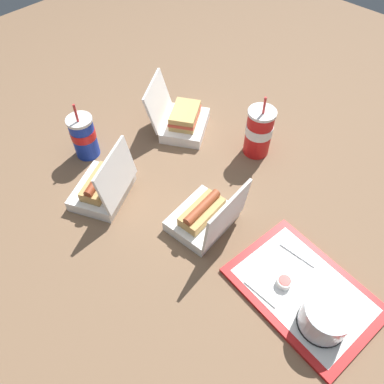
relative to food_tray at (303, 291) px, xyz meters
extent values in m
plane|color=brown|center=(-0.40, 0.02, -0.01)|extent=(3.20, 3.20, 0.00)
cube|color=red|center=(0.00, 0.00, 0.00)|extent=(0.40, 0.30, 0.01)
cube|color=white|center=(0.00, 0.00, 0.01)|extent=(0.35, 0.26, 0.00)
cylinder|color=black|center=(0.08, -0.05, 0.01)|extent=(0.12, 0.12, 0.01)
cylinder|color=#512D19|center=(0.08, -0.05, 0.04)|extent=(0.09, 0.09, 0.06)
cylinder|color=silver|center=(0.08, -0.05, 0.05)|extent=(0.12, 0.12, 0.08)
cylinder|color=white|center=(-0.05, -0.03, 0.02)|extent=(0.04, 0.04, 0.02)
cylinder|color=#9E140F|center=(-0.05, -0.03, 0.03)|extent=(0.03, 0.03, 0.01)
cube|color=white|center=(-0.07, -0.04, 0.01)|extent=(0.10, 0.10, 0.00)
cube|color=white|center=(-0.07, 0.08, 0.01)|extent=(0.11, 0.02, 0.00)
cube|color=white|center=(-0.65, -0.16, 0.01)|extent=(0.22, 0.23, 0.04)
cube|color=white|center=(-0.59, -0.13, 0.11)|extent=(0.11, 0.18, 0.15)
cube|color=tan|center=(-0.65, -0.16, 0.05)|extent=(0.12, 0.16, 0.03)
cylinder|color=brown|center=(-0.65, -0.16, 0.07)|extent=(0.08, 0.14, 0.03)
cylinder|color=yellow|center=(-0.65, -0.16, 0.08)|extent=(0.06, 0.11, 0.01)
cube|color=white|center=(-0.67, 0.24, 0.01)|extent=(0.23, 0.24, 0.04)
cube|color=white|center=(-0.76, 0.19, 0.11)|extent=(0.14, 0.19, 0.15)
cube|color=tan|center=(-0.67, 0.24, 0.04)|extent=(0.14, 0.16, 0.02)
cube|color=#D64C38|center=(-0.67, 0.24, 0.06)|extent=(0.15, 0.16, 0.01)
cube|color=tan|center=(-0.67, 0.24, 0.08)|extent=(0.14, 0.16, 0.02)
cube|color=white|center=(-0.34, -0.02, 0.01)|extent=(0.16, 0.20, 0.04)
cube|color=white|center=(-0.26, -0.02, 0.11)|extent=(0.03, 0.19, 0.15)
cube|color=tan|center=(-0.34, -0.02, 0.05)|extent=(0.08, 0.15, 0.03)
cylinder|color=#9E4728|center=(-0.34, -0.02, 0.07)|extent=(0.04, 0.14, 0.03)
cylinder|color=yellow|center=(-0.34, -0.02, 0.08)|extent=(0.02, 0.12, 0.01)
cylinder|color=red|center=(-0.42, 0.33, 0.08)|extent=(0.09, 0.09, 0.17)
cylinder|color=white|center=(-0.42, 0.33, 0.09)|extent=(0.09, 0.09, 0.04)
cylinder|color=white|center=(-0.42, 0.33, 0.16)|extent=(0.09, 0.09, 0.01)
cylinder|color=red|center=(-0.41, 0.33, 0.20)|extent=(0.01, 0.01, 0.06)
cylinder|color=#1938B7|center=(-0.83, -0.08, 0.07)|extent=(0.08, 0.08, 0.14)
cylinder|color=red|center=(-0.83, -0.08, 0.09)|extent=(0.08, 0.08, 0.03)
cylinder|color=white|center=(-0.83, -0.08, 0.14)|extent=(0.09, 0.09, 0.01)
cylinder|color=red|center=(-0.83, -0.09, 0.18)|extent=(0.01, 0.01, 0.06)
camera|label=1|loc=(0.08, -0.51, 0.92)|focal=35.00mm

